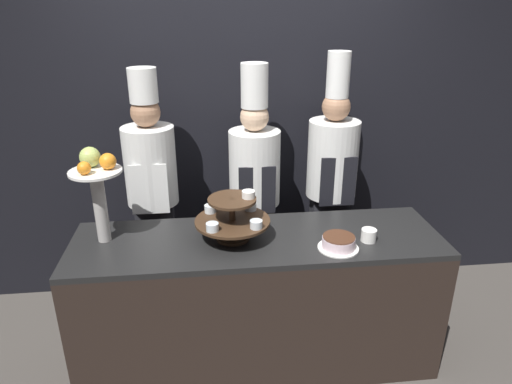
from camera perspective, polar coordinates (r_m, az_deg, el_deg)
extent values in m
cube|color=black|center=(3.37, -1.60, 9.71)|extent=(10.00, 0.06, 2.80)
cube|color=black|center=(2.92, 0.22, -13.68)|extent=(2.16, 0.64, 0.84)
cube|color=black|center=(2.69, 0.24, -6.09)|extent=(2.16, 0.64, 0.03)
cylinder|color=#3D2819|center=(2.67, -2.91, -5.67)|extent=(0.20, 0.20, 0.02)
cylinder|color=#3D2819|center=(2.62, -2.96, -3.37)|extent=(0.04, 0.04, 0.25)
cylinder|color=#3D2819|center=(2.62, -2.96, -3.64)|extent=(0.43, 0.43, 0.02)
cylinder|color=#3D2819|center=(2.57, -3.01, -0.98)|extent=(0.28, 0.28, 0.02)
cylinder|color=silver|center=(2.51, 0.02, -4.05)|extent=(0.07, 0.07, 0.04)
cylinder|color=beige|center=(2.52, 0.02, -4.19)|extent=(0.06, 0.06, 0.03)
cylinder|color=silver|center=(2.73, -0.68, -1.81)|extent=(0.07, 0.07, 0.04)
cylinder|color=green|center=(2.73, -0.68, -1.94)|extent=(0.06, 0.06, 0.03)
cylinder|color=silver|center=(2.71, -5.73, -2.09)|extent=(0.07, 0.07, 0.04)
cylinder|color=gold|center=(2.72, -5.73, -2.22)|extent=(0.06, 0.06, 0.03)
cylinder|color=silver|center=(2.50, -5.48, -4.38)|extent=(0.07, 0.07, 0.04)
cylinder|color=red|center=(2.50, -5.47, -4.51)|extent=(0.06, 0.06, 0.03)
cylinder|color=white|center=(2.57, -0.96, -0.29)|extent=(0.07, 0.07, 0.04)
cylinder|color=#B2ADA8|center=(2.71, -18.88, -1.84)|extent=(0.07, 0.07, 0.41)
cylinder|color=white|center=(2.63, -19.46, 2.41)|extent=(0.29, 0.29, 0.01)
sphere|color=orange|center=(2.61, -18.04, 3.67)|extent=(0.09, 0.09, 0.09)
sphere|color=#ADC160|center=(2.68, -20.05, 4.13)|extent=(0.11, 0.11, 0.11)
sphere|color=orange|center=(2.57, -20.70, 2.81)|extent=(0.07, 0.07, 0.07)
cylinder|color=white|center=(2.61, 10.23, -6.89)|extent=(0.23, 0.23, 0.01)
cylinder|color=silver|center=(2.59, 10.28, -6.21)|extent=(0.18, 0.18, 0.06)
cylinder|color=#472819|center=(2.58, 10.33, -5.55)|extent=(0.18, 0.18, 0.01)
cylinder|color=white|center=(2.71, 13.91, -5.26)|extent=(0.09, 0.09, 0.07)
cube|color=#28282D|center=(3.41, -12.02, -8.05)|extent=(0.26, 0.14, 0.89)
cylinder|color=white|center=(3.11, -13.06, 3.23)|extent=(0.34, 0.34, 0.53)
cube|color=white|center=(3.00, -13.20, 0.31)|extent=(0.24, 0.01, 0.34)
sphere|color=#A37556|center=(3.02, -13.66, 9.65)|extent=(0.19, 0.19, 0.19)
cylinder|color=white|center=(2.99, -13.96, 12.82)|extent=(0.18, 0.18, 0.22)
cube|color=#38332D|center=(3.41, -0.17, -7.81)|extent=(0.26, 0.14, 0.85)
cylinder|color=white|center=(3.12, -0.18, 3.07)|extent=(0.35, 0.35, 0.51)
cube|color=black|center=(3.00, 0.16, 0.17)|extent=(0.24, 0.01, 0.33)
sphere|color=#DBB28E|center=(3.02, -0.19, 9.38)|extent=(0.19, 0.19, 0.19)
cylinder|color=white|center=(2.98, -0.20, 13.17)|extent=(0.18, 0.18, 0.28)
cube|color=#28282D|center=(3.50, 8.81, -7.00)|extent=(0.26, 0.14, 0.88)
cylinder|color=silver|center=(3.21, 9.56, 4.09)|extent=(0.35, 0.35, 0.54)
cube|color=black|center=(3.10, 10.23, 1.24)|extent=(0.24, 0.01, 0.34)
sphere|color=#A37556|center=(3.11, 9.99, 10.44)|extent=(0.19, 0.19, 0.19)
cylinder|color=white|center=(3.08, 10.26, 14.24)|extent=(0.15, 0.15, 0.29)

